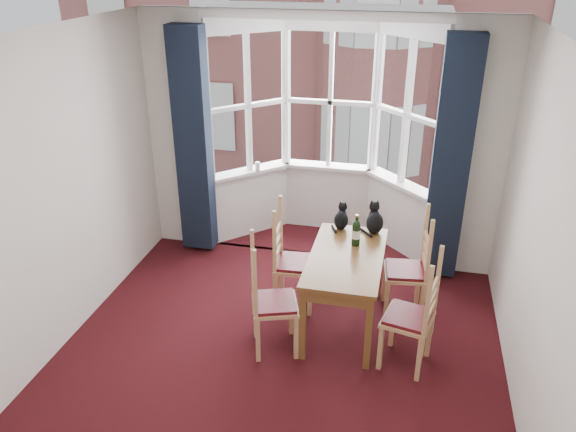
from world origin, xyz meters
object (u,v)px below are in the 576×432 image
(dining_table, at_px, (346,266))
(candle_tall, at_px, (258,166))
(chair_left_near, at_px, (265,305))
(cat_left, at_px, (341,219))
(wine_bottle, at_px, (356,232))
(chair_right_near, at_px, (418,321))
(chair_left_far, at_px, (287,264))
(chair_right_far, at_px, (414,272))
(cat_right, at_px, (375,221))

(dining_table, height_order, candle_tall, candle_tall)
(dining_table, xyz_separation_m, chair_left_near, (-0.66, -0.51, -0.19))
(cat_left, xyz_separation_m, wine_bottle, (0.19, -0.33, 0.03))
(chair_right_near, distance_m, wine_bottle, 1.04)
(chair_left_near, bearing_deg, chair_right_near, 2.23)
(dining_table, relative_size, chair_left_near, 1.38)
(chair_right_near, bearing_deg, chair_left_far, 152.11)
(chair_right_far, distance_m, candle_tall, 2.43)
(chair_right_far, height_order, candle_tall, candle_tall)
(chair_left_far, distance_m, cat_right, 0.99)
(chair_left_far, xyz_separation_m, chair_right_far, (1.27, 0.11, 0.00))
(chair_right_near, xyz_separation_m, cat_right, (-0.49, 1.00, 0.43))
(chair_left_near, xyz_separation_m, chair_left_far, (0.03, 0.75, 0.00))
(dining_table, distance_m, chair_right_near, 0.85)
(chair_right_near, distance_m, candle_tall, 3.00)
(cat_left, distance_m, wine_bottle, 0.38)
(chair_right_near, height_order, chair_right_far, same)
(chair_right_far, height_order, cat_right, cat_right)
(chair_right_far, bearing_deg, wine_bottle, -168.09)
(chair_right_near, relative_size, cat_right, 2.81)
(chair_right_near, relative_size, cat_left, 3.29)
(dining_table, bearing_deg, chair_left_near, -142.01)
(chair_left_near, relative_size, candle_tall, 8.21)
(chair_left_far, relative_size, chair_right_far, 1.00)
(chair_left_far, distance_m, cat_left, 0.72)
(chair_right_near, distance_m, chair_right_far, 0.81)
(dining_table, distance_m, wine_bottle, 0.34)
(candle_tall, bearing_deg, wine_bottle, -46.79)
(chair_right_far, relative_size, cat_left, 3.29)
(dining_table, xyz_separation_m, chair_right_far, (0.64, 0.35, -0.19))
(candle_tall, bearing_deg, chair_right_near, -46.95)
(candle_tall, bearing_deg, chair_left_near, -73.06)
(chair_left_far, height_order, chair_right_far, same)
(chair_right_far, relative_size, candle_tall, 8.21)
(cat_left, distance_m, candle_tall, 1.66)
(cat_left, relative_size, candle_tall, 2.50)
(wine_bottle, height_order, candle_tall, wine_bottle)
(chair_right_far, distance_m, cat_right, 0.64)
(cat_left, bearing_deg, chair_right_far, -14.88)
(chair_left_far, bearing_deg, candle_tall, 115.63)
(chair_left_far, distance_m, chair_right_far, 1.27)
(chair_right_near, bearing_deg, wine_bottle, 132.71)
(dining_table, relative_size, chair_right_near, 1.38)
(cat_left, relative_size, wine_bottle, 0.87)
(cat_left, bearing_deg, chair_left_near, -116.23)
(cat_right, height_order, wine_bottle, same)
(wine_bottle, xyz_separation_m, candle_tall, (-1.39, 1.48, 0.01))
(chair_left_near, relative_size, wine_bottle, 2.87)
(chair_right_near, height_order, wine_bottle, wine_bottle)
(cat_right, bearing_deg, chair_left_near, -129.20)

